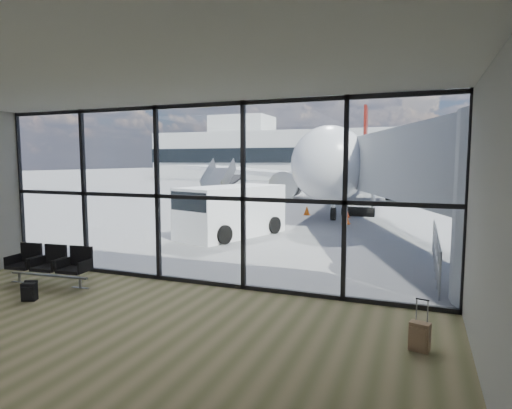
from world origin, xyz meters
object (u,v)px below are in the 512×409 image
Objects in this scene: service_van at (229,211)px; seating_row at (52,263)px; belt_loader at (221,192)px; suitcase at (420,336)px; backpack at (29,292)px; airliner at (355,163)px; mobile_stairs at (214,197)px.

seating_row is at bearing -80.65° from service_van.
belt_loader is at bearing 99.90° from seating_row.
suitcase is at bearing -31.20° from service_van.
backpack is 0.10× the size of belt_loader.
airliner reaches higher than belt_loader.
seating_row is 0.43× the size of service_van.
backpack is 8.11m from suitcase.
service_van is 16.48m from belt_loader.
suitcase is at bearing -10.58° from seating_row.
mobile_stairs is (-4.62, 18.31, 0.08)m from seating_row.
seating_row is at bearing -80.20° from mobile_stairs.
backpack is at bearing -79.43° from mobile_stairs.
service_van is at bearing 75.45° from seating_row.
mobile_stairs is at bearing 139.12° from suitcase.
service_van reaches higher than belt_loader.
belt_loader is at bearing -153.58° from airliner.
airliner is at bearing 46.71° from mobile_stairs.
seating_row is at bearing -170.89° from suitcase.
airliner is (-5.26, 29.05, 2.63)m from suitcase.
service_van is (0.70, 9.14, 0.84)m from backpack.
backpack is at bearing -69.52° from seating_row.
belt_loader is at bearing 84.33° from backpack.
airliner is 11.37m from belt_loader.
backpack is 24.77m from belt_loader.
suitcase is at bearing -83.70° from airliner.
suitcase is (8.68, -0.79, -0.29)m from seating_row.
belt_loader is (-7.47, 14.69, -0.40)m from service_van.
seating_row is at bearing 94.34° from backpack.
mobile_stairs is (-8.04, -9.95, -2.26)m from airliner.
airliner is at bearing 102.47° from service_van.
mobile_stairs reaches higher than backpack.
belt_loader is at bearing 105.71° from mobile_stairs.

